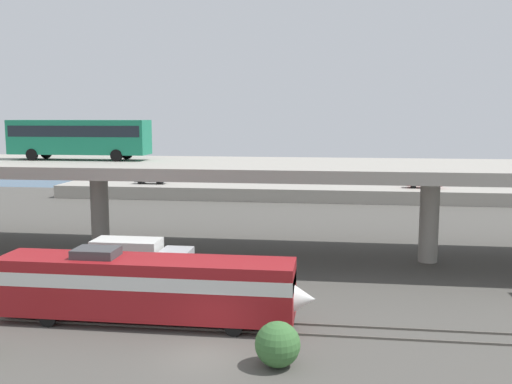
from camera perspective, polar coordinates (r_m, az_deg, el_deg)
The scene contains 14 objects.
ground_plane at distance 28.85m, azimuth -5.09°, elevation -15.98°, with size 260.00×260.00×0.00m, color #4C4944.
rail_strip_near at distance 31.77m, azimuth -3.77°, elevation -13.57°, with size 110.00×0.12×0.12m, color #59544C.
rail_strip_far at distance 33.14m, azimuth -3.25°, elevation -12.64°, with size 110.00×0.12×0.12m, color #59544C.
train_locomotive at distance 32.57m, azimuth -9.53°, elevation -9.15°, with size 17.73×3.04×4.18m.
highway_overpass at distance 46.36m, azimuth 0.22°, elevation 2.13°, with size 96.00×12.79×7.74m.
transit_bus_on_overpass at distance 51.23m, azimuth -17.19°, elevation 5.38°, with size 12.00×2.68×3.40m.
service_truck_west at distance 40.60m, azimuth -11.53°, elevation -6.63°, with size 6.80×2.46×3.04m.
pier_parking_lot at distance 81.68m, azimuth 3.37°, elevation 0.16°, with size 65.24×11.97×1.77m, color #9E998E.
parked_car_0 at distance 80.48m, azimuth 16.40°, elevation 0.94°, with size 4.60×1.85×1.50m.
parked_car_1 at distance 86.44m, azimuth 22.06°, elevation 1.13°, with size 4.69×1.93×1.50m.
parked_car_2 at distance 84.09m, azimuth 6.04°, elevation 1.48°, with size 4.19×1.95×1.50m.
parked_car_3 at distance 83.37m, azimuth -10.46°, elevation 1.35°, with size 4.41×1.86×1.50m.
harbor_water at distance 104.57m, azimuth 4.30°, elevation 1.32°, with size 140.00×36.00×0.01m, color #385B7A.
shrub_right at distance 27.31m, azimuth 2.17°, elevation -14.94°, with size 2.13×2.13×2.13m, color #3A6B35.
Camera 1 is at (5.92, -25.76, 11.57)m, focal length 40.12 mm.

